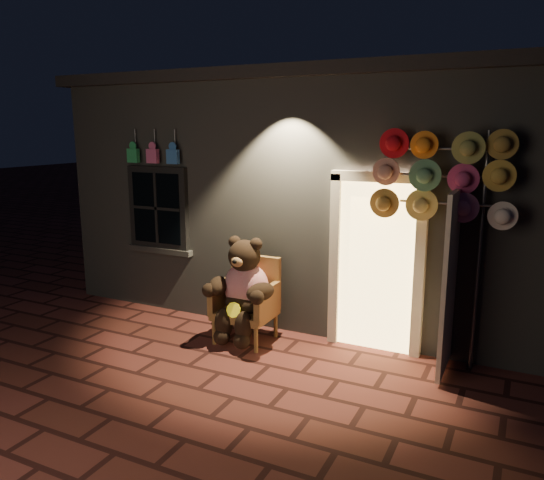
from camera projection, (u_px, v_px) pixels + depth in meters
The scene contains 5 objects.
ground at pixel (219, 373), 5.93m from camera, with size 60.00×60.00×0.00m, color maroon.
shop_building at pixel (340, 185), 9.08m from camera, with size 7.30×5.95×3.51m.
wicker_armchair at pixel (248, 299), 6.81m from camera, with size 0.74×0.67×1.07m.
teddy_bear at pixel (243, 289), 6.66m from camera, with size 0.96×0.74×1.32m.
hat_rack at pixel (445, 179), 5.70m from camera, with size 1.52×0.22×2.69m.
Camera 1 is at (2.95, -4.68, 2.68)m, focal length 35.00 mm.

